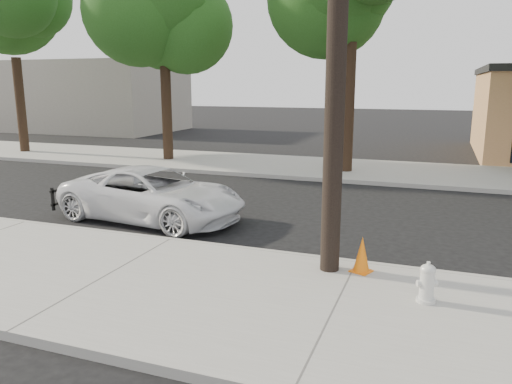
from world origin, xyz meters
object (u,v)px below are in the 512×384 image
Objects in this scene: traffic_cone at (362,255)px; police_cruiser at (153,194)px; utility_pole at (338,3)px; fire_hydrant at (427,284)px.

police_cruiser is at bearing 158.79° from traffic_cone.
police_cruiser is at bearing 155.89° from utility_pole.
traffic_cone is (5.60, -2.17, -0.21)m from police_cruiser.
utility_pole is 6.84m from police_cruiser.
police_cruiser is (-5.05, 2.26, -4.03)m from utility_pole.
fire_hydrant is at bearing -108.46° from police_cruiser.
utility_pole reaches higher than police_cruiser.
police_cruiser is 7.50× the size of traffic_cone.
traffic_cone is (0.56, 0.08, -4.24)m from utility_pole.
utility_pole is at bearing -107.81° from police_cruiser.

